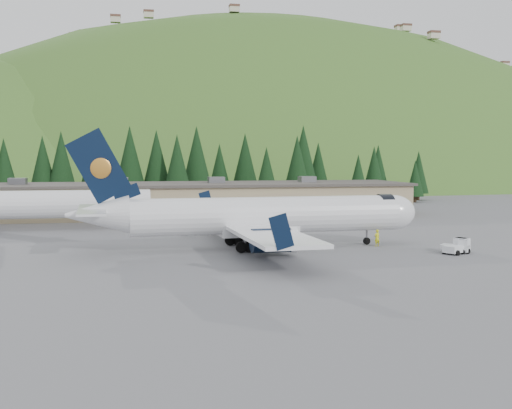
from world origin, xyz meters
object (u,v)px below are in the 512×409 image
object	(u,v)px
airliner	(258,217)
terminal_building	(185,199)
second_airliner	(39,204)
baggage_tug_b	(458,247)
baggage_tug_a	(458,247)
ramp_worker	(377,238)

from	to	relation	value
airliner	terminal_building	bearing A→B (deg)	93.35
second_airliner	baggage_tug_b	size ratio (longest dim) A/B	10.00
airliner	baggage_tug_b	size ratio (longest dim) A/B	13.13
second_airliner	airliner	bearing A→B (deg)	-42.73
airliner	terminal_building	distance (m)	38.26
second_airliner	baggage_tug_b	xyz separation A→B (m)	(42.18, -28.95, -2.71)
baggage_tug_b	baggage_tug_a	bearing A→B (deg)	-76.83
airliner	baggage_tug_b	xyz separation A→B (m)	(18.31, -6.90, -2.58)
second_airliner	baggage_tug_a	world-z (taller)	second_airliner
baggage_tug_a	baggage_tug_b	xyz separation A→B (m)	(0.23, 0.39, -0.04)
airliner	baggage_tug_a	size ratio (longest dim) A/B	11.82
second_airliner	baggage_tug_a	bearing A→B (deg)	-34.97
airliner	terminal_building	xyz separation A→B (m)	(-3.95, 38.05, -0.57)
baggage_tug_b	ramp_worker	xyz separation A→B (m)	(-5.89, 5.88, 0.26)
airliner	second_airliner	distance (m)	32.49
second_airliner	terminal_building	xyz separation A→B (m)	(19.91, 16.00, -0.70)
baggage_tug_b	second_airliner	bearing A→B (deg)	-170.49
airliner	baggage_tug_a	xyz separation A→B (m)	(18.08, -7.29, -2.54)
baggage_tug_a	baggage_tug_b	bearing A→B (deg)	29.76
baggage_tug_b	ramp_worker	distance (m)	8.33
baggage_tug_a	second_airliner	bearing A→B (deg)	115.60
ramp_worker	terminal_building	bearing A→B (deg)	-86.02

